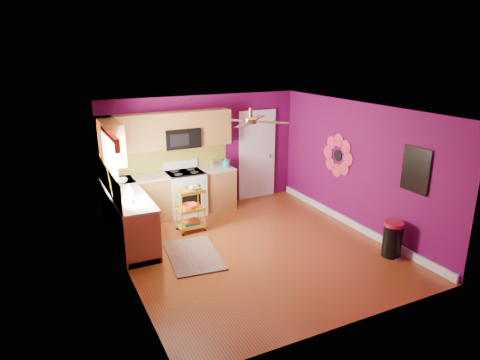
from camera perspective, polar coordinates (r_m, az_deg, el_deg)
ground at (r=7.83m, az=2.01°, el=-9.07°), size 5.00×5.00×0.00m
room_envelope at (r=7.27m, az=2.33°, el=2.60°), size 4.54×5.04×2.52m
lower_cabinets at (r=8.78m, az=-11.43°, el=-3.34°), size 2.81×2.31×0.94m
electric_range at (r=9.29m, az=-7.29°, el=-1.64°), size 0.76×0.66×1.13m
upper_cabinetry at (r=8.77m, az=-11.91°, el=5.90°), size 2.80×2.30×1.26m
left_window at (r=7.52m, az=-16.91°, el=3.17°), size 0.08×1.35×1.08m
panel_door at (r=10.13m, az=2.26°, el=3.27°), size 0.95×0.11×2.15m
right_wall_art at (r=8.31m, az=16.95°, el=2.38°), size 0.04×2.74×1.04m
ceiling_fan at (r=7.29m, az=1.45°, el=7.94°), size 1.01×1.01×0.26m
shag_rug at (r=7.60m, az=-6.21°, el=-9.92°), size 1.00×1.47×0.02m
rolling_cart at (r=8.40m, az=-6.59°, el=-3.70°), size 0.53×0.40×0.94m
trash_can at (r=7.87m, az=19.65°, el=-7.45°), size 0.36×0.38×0.63m
teal_kettle at (r=9.44m, az=-1.89°, el=2.22°), size 0.18×0.18×0.21m
toaster at (r=9.41m, az=-3.15°, el=2.19°), size 0.22×0.15×0.18m
soap_bottle_a at (r=7.81m, az=-14.47°, el=-1.40°), size 0.10×0.10×0.21m
soap_bottle_b at (r=8.01m, az=-14.61°, el=-1.09°), size 0.14×0.14×0.17m
counter_dish at (r=8.68m, az=-15.66°, el=-0.11°), size 0.29×0.29×0.07m
counter_cup at (r=7.51m, az=-14.42°, el=-2.57°), size 0.13×0.13×0.11m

